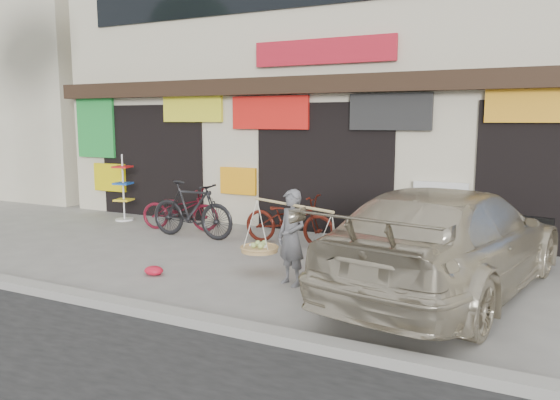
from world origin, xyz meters
The scene contains 11 objects.
ground centered at (0.00, 0.00, 0.00)m, with size 70.00×70.00×0.00m, color gray.
kerb centered at (0.00, -2.00, 0.06)m, with size 70.00×0.25×0.12m, color gray.
shophouse_block centered at (0.00, 6.42, 3.45)m, with size 14.00×6.32×7.00m.
neighbor_west centered at (-13.50, 7.00, 3.00)m, with size 12.00×7.00×6.00m, color #BCB59B.
street_vendor centered at (0.99, -0.09, 0.63)m, with size 1.93×1.15×1.38m.
bike_0 centered at (-2.83, 2.38, 0.45)m, with size 0.60×1.72×0.90m, color maroon.
bike_1 centered at (-2.15, 1.87, 0.57)m, with size 0.54×1.90×1.14m, color black.
bike_2 centered at (-0.14, 2.19, 0.48)m, with size 0.64×1.84×0.97m, color #4D150D.
suv centered at (3.05, 0.56, 0.73)m, with size 2.94×5.31×1.46m.
display_rack centered at (-4.71, 2.71, 0.63)m, with size 0.45×0.45×1.56m.
red_bag centered at (-1.10, -0.60, 0.07)m, with size 0.31×0.25×0.14m, color red.
Camera 1 is at (4.26, -6.94, 2.35)m, focal length 35.00 mm.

